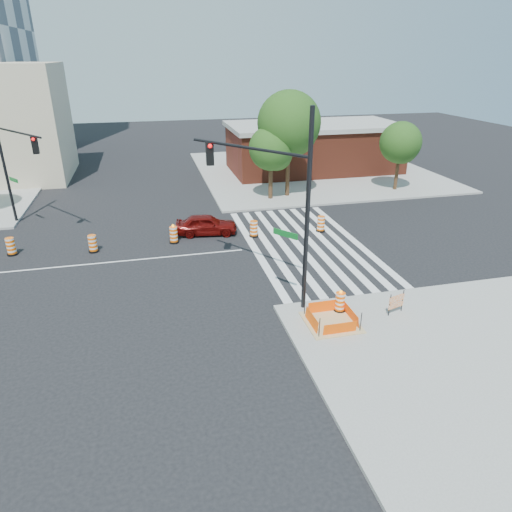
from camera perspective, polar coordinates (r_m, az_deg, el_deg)
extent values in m
plane|color=black|center=(26.67, -16.67, -0.65)|extent=(120.00, 120.00, 0.00)
cube|color=gray|center=(46.52, 7.08, 10.59)|extent=(22.00, 22.00, 0.15)
cube|color=silver|center=(27.22, -0.14, 0.93)|extent=(0.45, 13.50, 0.01)
cube|color=silver|center=(27.43, 1.69, 1.10)|extent=(0.45, 13.50, 0.01)
cube|color=silver|center=(27.66, 3.49, 1.27)|extent=(0.45, 13.50, 0.01)
cube|color=silver|center=(27.92, 5.26, 1.43)|extent=(0.45, 13.50, 0.01)
cube|color=silver|center=(28.21, 6.99, 1.59)|extent=(0.45, 13.50, 0.01)
cube|color=silver|center=(28.52, 8.69, 1.75)|extent=(0.45, 13.50, 0.01)
cube|color=silver|center=(28.86, 10.35, 1.89)|extent=(0.45, 13.50, 0.01)
cube|color=silver|center=(29.22, 11.97, 2.04)|extent=(0.45, 13.50, 0.01)
cube|color=silver|center=(26.67, -16.67, -0.64)|extent=(14.00, 0.12, 0.01)
cube|color=tan|center=(19.87, 9.38, -8.18)|extent=(2.20, 2.20, 0.05)
cube|color=#FF5105|center=(19.04, 10.46, -8.92)|extent=(1.44, 0.02, 0.55)
cube|color=#FF5105|center=(20.45, 8.48, -6.30)|extent=(1.44, 0.02, 0.55)
cube|color=#FF5105|center=(19.44, 6.96, -7.94)|extent=(0.02, 1.44, 0.55)
cube|color=#FF5105|center=(20.07, 11.82, -7.19)|extent=(0.02, 1.44, 0.55)
cylinder|color=black|center=(18.64, 7.93, -8.88)|extent=(0.04, 0.04, 0.90)
cylinder|color=black|center=(19.30, 12.98, -8.06)|extent=(0.04, 0.04, 0.90)
cylinder|color=black|center=(20.07, 6.10, -6.21)|extent=(0.04, 0.04, 0.90)
cylinder|color=black|center=(20.69, 10.83, -5.55)|extent=(0.04, 0.04, 0.90)
cube|color=maroon|center=(46.10, 7.21, 13.04)|extent=(16.00, 8.00, 4.20)
cube|color=gray|center=(45.73, 7.36, 15.87)|extent=(16.50, 8.50, 0.40)
imported|color=#590907|center=(29.41, -6.23, 3.94)|extent=(4.06, 2.09, 1.32)
cylinder|color=black|center=(19.09, 6.44, 5.08)|extent=(0.20, 0.20, 8.72)
cylinder|color=black|center=(20.38, -1.15, 13.40)|extent=(4.05, 5.29, 0.13)
cube|color=black|center=(22.01, -5.80, 12.62)|extent=(0.35, 0.31, 1.09)
sphere|color=#FF0C0C|center=(21.77, -5.77, 13.52)|extent=(0.20, 0.20, 0.20)
cube|color=#0C591E|center=(20.03, 3.69, 2.78)|extent=(0.82, 1.07, 0.27)
cylinder|color=black|center=(34.61, -29.02, 10.22)|extent=(0.18, 0.18, 8.05)
cylinder|color=black|center=(31.47, -27.73, 13.53)|extent=(3.62, 4.98, 0.12)
cube|color=black|center=(29.62, -25.90, 12.37)|extent=(0.32, 0.28, 1.01)
sphere|color=#FF0C0C|center=(29.39, -26.09, 12.97)|extent=(0.18, 0.18, 0.18)
cube|color=#0C591E|center=(33.89, -28.04, 8.40)|extent=(0.74, 1.01, 0.25)
cylinder|color=black|center=(20.76, 10.38, -6.69)|extent=(0.53, 0.53, 0.09)
cylinder|color=#FF6005|center=(20.54, 10.47, -5.62)|extent=(0.43, 0.43, 0.84)
sphere|color=#FF990C|center=(20.31, 10.57, -4.42)|extent=(0.14, 0.14, 0.14)
cube|color=#FF6005|center=(20.87, 17.19, -5.12)|extent=(0.85, 0.30, 0.29)
cube|color=#FF6005|center=(21.02, 17.08, -5.91)|extent=(0.85, 0.30, 0.23)
cylinder|color=black|center=(20.70, 16.37, -5.91)|extent=(0.04, 0.04, 1.03)
cylinder|color=black|center=(21.23, 17.85, -5.32)|extent=(0.04, 0.04, 1.03)
cylinder|color=#382314|center=(36.19, 1.84, 9.78)|extent=(0.33, 0.33, 3.63)
sphere|color=#1E4012|center=(35.71, 1.89, 13.31)|extent=(3.40, 3.40, 3.40)
sphere|color=#1E4012|center=(36.25, 2.55, 12.54)|extent=(2.49, 2.49, 2.49)
sphere|color=#1E4012|center=(35.47, 1.31, 12.68)|extent=(2.27, 2.27, 2.27)
cylinder|color=#382314|center=(36.86, 4.01, 11.25)|extent=(0.32, 0.32, 5.20)
sphere|color=#1E4012|center=(36.30, 4.16, 16.26)|extent=(4.88, 4.88, 4.88)
sphere|color=#1E4012|center=(36.85, 4.75, 15.08)|extent=(3.58, 3.58, 3.58)
sphere|color=#1E4012|center=(36.06, 3.60, 15.44)|extent=(3.25, 3.25, 3.25)
cylinder|color=#382314|center=(40.50, 17.22, 10.24)|extent=(0.29, 0.29, 3.60)
sphere|color=#1E4012|center=(40.07, 17.62, 13.36)|extent=(3.38, 3.38, 3.38)
sphere|color=#1E4012|center=(40.62, 17.89, 12.65)|extent=(2.48, 2.48, 2.48)
sphere|color=#1E4012|center=(39.79, 17.23, 12.85)|extent=(2.25, 2.25, 2.25)
cylinder|color=black|center=(29.92, -28.13, 0.24)|extent=(0.60, 0.60, 0.10)
cylinder|color=#FF6005|center=(29.75, -28.31, 1.12)|extent=(0.48, 0.48, 0.95)
cylinder|color=black|center=(28.44, -19.61, 0.61)|extent=(0.60, 0.60, 0.10)
cylinder|color=#FF6005|center=(28.26, -19.74, 1.54)|extent=(0.48, 0.48, 0.95)
cylinder|color=black|center=(28.55, -10.18, 1.75)|extent=(0.60, 0.60, 0.10)
cylinder|color=#FF6005|center=(28.36, -10.26, 2.69)|extent=(0.48, 0.48, 0.95)
sphere|color=#FF990C|center=(28.17, -10.34, 3.73)|extent=(0.16, 0.16, 0.16)
cylinder|color=black|center=(29.07, -0.28, 2.56)|extent=(0.60, 0.60, 0.10)
cylinder|color=#FF6005|center=(28.90, -0.28, 3.48)|extent=(0.48, 0.48, 0.95)
cylinder|color=black|center=(30.23, 8.07, 3.17)|extent=(0.60, 0.60, 0.10)
cylinder|color=#FF6005|center=(30.06, 8.12, 4.06)|extent=(0.48, 0.48, 0.95)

